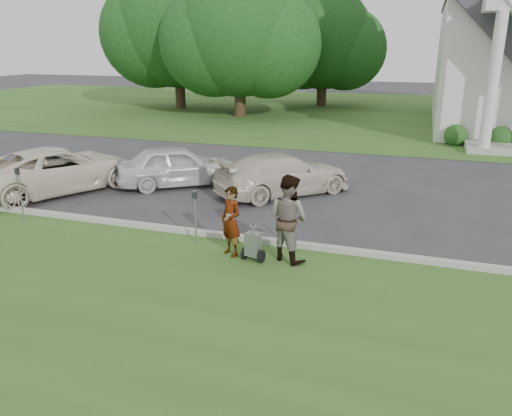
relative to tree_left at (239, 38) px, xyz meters
The scene contains 15 objects.
ground 23.95m from the tree_left, 69.98° to the right, with size 120.00×120.00×0.00m, color #333335.
grass_strip 26.73m from the tree_left, 72.22° to the right, with size 80.00×7.00×0.01m, color #31591E.
church_lawn 10.74m from the tree_left, 32.03° to the left, with size 80.00×30.00×0.01m, color #31591E.
curb 23.43m from the tree_left, 69.51° to the right, with size 80.00×0.18×0.15m, color #9E9E93.
tree_left is the anchor object (origin of this frame).
tree_far 6.73m from the tree_left, 153.44° to the left, with size 11.64×9.20×10.73m.
tree_back 8.95m from the tree_left, 63.43° to the left, with size 9.61×7.60×8.89m.
striping_cart 24.53m from the tree_left, 69.13° to the right, with size 0.54×1.02×0.91m.
person_left 24.13m from the tree_left, 70.32° to the right, with size 0.59×0.39×1.63m, color #999999.
person_right 24.41m from the tree_left, 67.27° to the right, with size 0.96×0.75×1.98m, color #999999.
parking_meter_near 23.44m from the tree_left, 72.51° to the right, with size 0.10×0.09×1.36m.
parking_meter_far 22.31m from the tree_left, 85.88° to the right, with size 0.11×0.10×1.51m.
car_a 19.65m from the tree_left, 88.01° to the right, with size 2.45×5.31×1.47m, color silver.
car_b 18.29m from the tree_left, 76.80° to the right, with size 1.66×4.14×1.41m, color silver.
car_c 19.32m from the tree_left, 65.55° to the right, with size 1.86×4.58×1.33m, color beige.
Camera 1 is at (3.89, -10.32, 4.65)m, focal length 35.00 mm.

